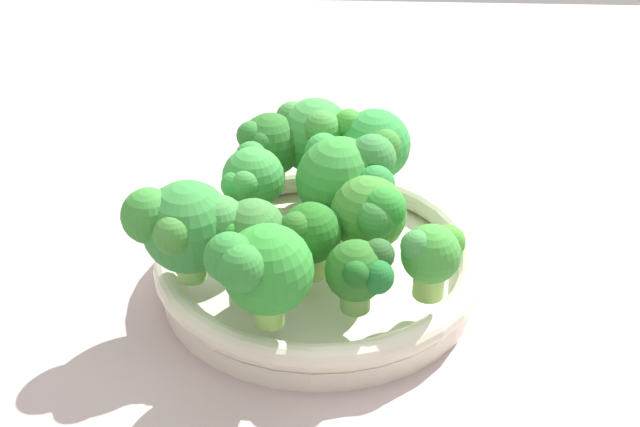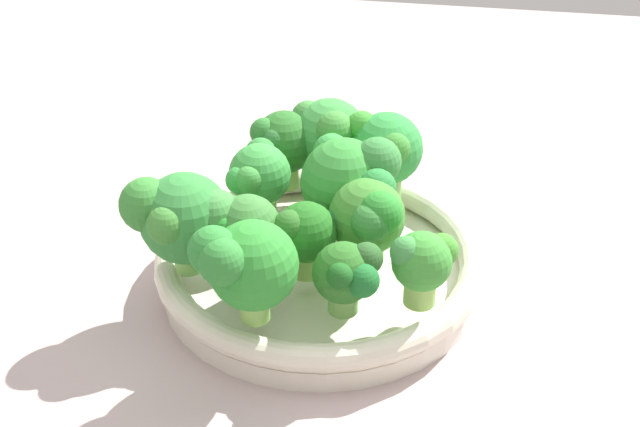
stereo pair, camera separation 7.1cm
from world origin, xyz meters
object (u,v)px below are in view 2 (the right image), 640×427
at_px(broccoli_floret_2, 370,215).
at_px(broccoli_floret_11, 386,150).
at_px(broccoli_floret_0, 183,217).
at_px(broccoli_floret_10, 351,275).
at_px(bowl, 320,266).
at_px(broccoli_floret_4, 423,262).
at_px(broccoli_floret_9, 246,230).
at_px(broccoli_floret_8, 305,234).
at_px(broccoli_floret_7, 245,265).
at_px(broccoli_floret_5, 258,176).
at_px(broccoli_floret_3, 282,143).
at_px(broccoli_floret_6, 331,136).
at_px(broccoli_floret_1, 347,179).

height_order(broccoli_floret_2, broccoli_floret_11, broccoli_floret_11).
distance_m(broccoli_floret_0, broccoli_floret_10, 0.13).
xyz_separation_m(bowl, broccoli_floret_4, (-0.06, -0.08, 0.05)).
distance_m(bowl, broccoli_floret_9, 0.09).
relative_size(broccoli_floret_4, broccoli_floret_8, 0.98).
bearing_deg(broccoli_floret_7, broccoli_floret_2, -41.17).
height_order(broccoli_floret_5, broccoli_floret_11, broccoli_floret_11).
bearing_deg(broccoli_floret_9, broccoli_floret_7, -167.05).
bearing_deg(broccoli_floret_5, broccoli_floret_8, -142.91).
relative_size(broccoli_floret_0, broccoli_floret_10, 1.63).
relative_size(broccoli_floret_2, broccoli_floret_3, 1.01).
xyz_separation_m(broccoli_floret_2, broccoli_floret_3, (0.10, 0.08, 0.00)).
height_order(broccoli_floret_4, broccoli_floret_6, broccoli_floret_6).
bearing_deg(broccoli_floret_1, broccoli_floret_4, -142.95).
bearing_deg(broccoli_floret_1, broccoli_floret_8, 161.83).
bearing_deg(bowl, broccoli_floret_6, 4.32).
xyz_separation_m(broccoli_floret_2, broccoli_floret_8, (-0.02, 0.04, -0.01)).
distance_m(broccoli_floret_3, broccoli_floret_5, 0.05).
distance_m(broccoli_floret_3, broccoli_floret_9, 0.13).
relative_size(broccoli_floret_5, broccoli_floret_8, 1.14).
bearing_deg(broccoli_floret_10, broccoli_floret_6, 13.52).
bearing_deg(broccoli_floret_9, broccoli_floret_10, -110.84).
bearing_deg(broccoli_floret_6, broccoli_floret_9, 164.78).
height_order(broccoli_floret_0, broccoli_floret_11, broccoli_floret_0).
xyz_separation_m(broccoli_floret_3, broccoli_floret_11, (-0.00, -0.09, 0.00)).
bearing_deg(broccoli_floret_8, broccoli_floret_4, -103.49).
distance_m(broccoli_floret_1, broccoli_floret_11, 0.06).
bearing_deg(broccoli_floret_0, broccoli_floret_1, -55.07).
height_order(broccoli_floret_0, broccoli_floret_6, broccoli_floret_0).
bearing_deg(broccoli_floret_3, broccoli_floret_2, -139.01).
distance_m(broccoli_floret_0, broccoli_floret_3, 0.14).
distance_m(bowl, broccoli_floret_11, 0.11).
bearing_deg(broccoli_floret_5, broccoli_floret_4, -122.39).
bearing_deg(broccoli_floret_0, broccoli_floret_3, -19.71).
relative_size(broccoli_floret_3, broccoli_floret_6, 0.90).
height_order(broccoli_floret_2, broccoli_floret_10, broccoli_floret_2).
relative_size(broccoli_floret_1, broccoli_floret_8, 1.37).
bearing_deg(broccoli_floret_1, broccoli_floret_6, 19.50).
height_order(broccoli_floret_2, broccoli_floret_3, same).
distance_m(broccoli_floret_5, broccoli_floret_10, 0.14).
xyz_separation_m(broccoli_floret_7, broccoli_floret_9, (0.05, 0.01, -0.01)).
distance_m(broccoli_floret_0, broccoli_floret_7, 0.08).
bearing_deg(broccoli_floret_4, broccoli_floret_3, 42.13).
relative_size(bowl, broccoli_floret_9, 3.88).
distance_m(broccoli_floret_3, broccoli_floret_11, 0.09).
height_order(broccoli_floret_7, broccoli_floret_8, broccoli_floret_7).
bearing_deg(broccoli_floret_11, broccoli_floret_2, 179.10).
height_order(broccoli_floret_1, broccoli_floret_8, broccoli_floret_1).
xyz_separation_m(bowl, broccoli_floret_0, (-0.05, 0.09, 0.06)).
bearing_deg(broccoli_floret_4, broccoli_floret_2, 44.56).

